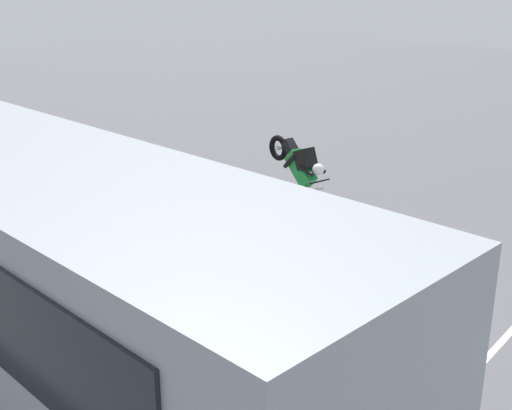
% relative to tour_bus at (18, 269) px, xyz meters
% --- Properties ---
extents(ground_plane, '(80.00, 80.00, 0.00)m').
position_rel_tour_bus_xyz_m(ground_plane, '(-1.24, -4.82, -1.65)').
color(ground_plane, '#4C4C51').
extents(tour_bus, '(11.10, 2.96, 3.25)m').
position_rel_tour_bus_xyz_m(tour_bus, '(0.00, 0.00, 0.00)').
color(tour_bus, '#8C939E').
rests_on(tour_bus, ground_plane).
extents(spectator_far_left, '(0.57, 0.32, 1.66)m').
position_rel_tour_bus_xyz_m(spectator_far_left, '(-2.48, -2.81, -0.67)').
color(spectator_far_left, '#473823').
rests_on(spectator_far_left, ground_plane).
extents(spectator_left, '(0.57, 0.39, 1.80)m').
position_rel_tour_bus_xyz_m(spectator_left, '(-1.09, -2.77, -0.57)').
color(spectator_left, '#473823').
rests_on(spectator_left, ground_plane).
extents(spectator_centre, '(0.57, 0.32, 1.79)m').
position_rel_tour_bus_xyz_m(spectator_centre, '(0.00, -2.69, -0.57)').
color(spectator_centre, '#473823').
rests_on(spectator_centre, ground_plane).
extents(spectator_right, '(0.58, 0.36, 1.69)m').
position_rel_tour_bus_xyz_m(spectator_right, '(1.45, -2.70, -0.65)').
color(spectator_right, black).
rests_on(spectator_right, ground_plane).
extents(spectator_far_right, '(0.58, 0.36, 1.66)m').
position_rel_tour_bus_xyz_m(spectator_far_right, '(2.68, -2.73, -0.66)').
color(spectator_far_right, black).
rests_on(spectator_far_right, ground_plane).
extents(parked_motorcycle_silver, '(2.05, 0.58, 0.99)m').
position_rel_tour_bus_xyz_m(parked_motorcycle_silver, '(-2.44, -2.05, -1.16)').
color(parked_motorcycle_silver, black).
rests_on(parked_motorcycle_silver, ground_plane).
extents(stunt_motorcycle, '(1.99, 0.68, 1.73)m').
position_rel_tour_bus_xyz_m(stunt_motorcycle, '(1.71, -7.71, -0.63)').
color(stunt_motorcycle, black).
rests_on(stunt_motorcycle, ground_plane).
extents(traffic_cone, '(0.34, 0.34, 0.63)m').
position_rel_tour_bus_xyz_m(traffic_cone, '(-0.06, -6.19, -1.34)').
color(traffic_cone, orange).
rests_on(traffic_cone, ground_plane).
extents(bay_line_b, '(0.34, 4.75, 0.01)m').
position_rel_tour_bus_xyz_m(bay_line_b, '(-4.15, -5.61, -1.64)').
color(bay_line_b, white).
rests_on(bay_line_b, ground_plane).
extents(bay_line_c, '(0.33, 4.59, 0.01)m').
position_rel_tour_bus_xyz_m(bay_line_c, '(-1.24, -5.61, -1.64)').
color(bay_line_c, white).
rests_on(bay_line_c, ground_plane).
extents(bay_line_d, '(0.33, 4.55, 0.01)m').
position_rel_tour_bus_xyz_m(bay_line_d, '(1.66, -5.61, -1.64)').
color(bay_line_d, white).
rests_on(bay_line_d, ground_plane).
extents(bay_line_e, '(0.33, 4.60, 0.01)m').
position_rel_tour_bus_xyz_m(bay_line_e, '(4.57, -5.61, -1.64)').
color(bay_line_e, white).
rests_on(bay_line_e, ground_plane).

